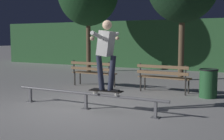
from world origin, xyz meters
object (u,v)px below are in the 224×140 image
Objects in this scene: park_bench_left_center at (163,75)px; trash_can at (208,83)px; skateboarder at (106,49)px; grind_rail at (86,96)px; skateboard at (106,91)px; park_bench_leftmost at (93,71)px.

trash_can is at bearing -4.75° from park_bench_left_center.
grind_rail is at bearing -179.98° from skateboarder.
skateboarder is at bearing -98.60° from park_bench_left_center.
park_bench_left_center reaches higher than skateboard.
skateboard is 0.94m from skateboarder.
park_bench_leftmost is (-2.05, 2.80, -0.87)m from skateboarder.
skateboard is at bearing -98.65° from park_bench_left_center.
park_bench_leftmost is (-1.51, 2.80, 0.23)m from grind_rail.
grind_rail is 1.22m from skateboarder.
trash_can is at bearing -1.66° from park_bench_leftmost.
skateboarder is 0.97× the size of park_bench_left_center.
park_bench_left_center is 1.34m from trash_can.
park_bench_left_center is 2.02× the size of trash_can.
park_bench_leftmost reaches higher than trash_can.
park_bench_leftmost reaches higher than skateboard.
park_bench_leftmost is at bearing 180.00° from park_bench_left_center.
skateboarder is 1.95× the size of trash_can.
skateboard is 3.47m from park_bench_leftmost.
park_bench_leftmost is at bearing 118.39° from grind_rail.
skateboard is 0.49× the size of park_bench_leftmost.
park_bench_left_center is (0.42, 2.80, -0.87)m from skateboarder.
grind_rail is at bearing -108.97° from park_bench_left_center.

